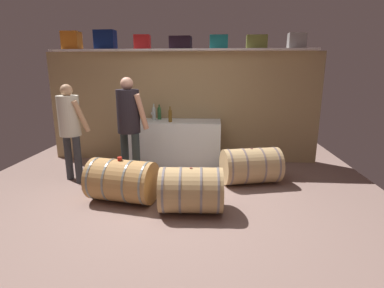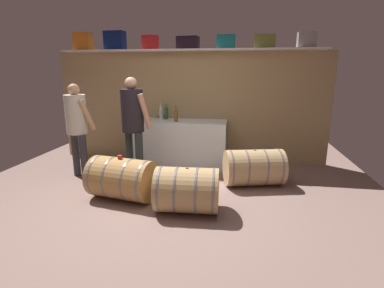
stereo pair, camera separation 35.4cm
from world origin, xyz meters
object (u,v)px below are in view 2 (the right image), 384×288
at_px(wine_glass, 160,113).
at_px(visitor_tasting, 77,121).
at_px(toolcase_navy, 115,41).
at_px(wine_bottle_clear, 161,112).
at_px(toolcase_black, 188,43).
at_px(toolcase_orange, 83,42).
at_px(toolcase_olive, 265,41).
at_px(winemaker_pouring, 133,118).
at_px(wine_barrel_far, 254,167).
at_px(toolcase_teal, 226,42).
at_px(wine_barrel_flank, 187,190).
at_px(work_cabinet, 181,143).
at_px(tasting_cup, 120,157).
at_px(wine_bottle_amber, 176,115).
at_px(wine_barrel_near, 122,178).
at_px(wine_bottle_green, 166,112).
at_px(toolcase_red, 150,43).
at_px(toolcase_grey, 307,40).

distance_m(wine_glass, visitor_tasting, 1.64).
xyz_separation_m(toolcase_navy, wine_bottle_clear, (0.91, -0.14, -1.36)).
bearing_deg(wine_glass, toolcase_black, -0.77).
bearing_deg(toolcase_navy, visitor_tasting, -98.70).
xyz_separation_m(toolcase_orange, toolcase_olive, (3.48, 0.00, -0.05)).
bearing_deg(visitor_tasting, winemaker_pouring, 37.93).
distance_m(toolcase_olive, wine_barrel_far, 2.30).
bearing_deg(toolcase_teal, winemaker_pouring, -138.77).
xyz_separation_m(wine_barrel_far, wine_barrel_flank, (-0.90, -1.09, 0.01)).
distance_m(toolcase_olive, wine_barrel_flank, 3.15).
height_order(work_cabinet, wine_barrel_flank, work_cabinet).
relative_size(wine_barrel_flank, tasting_cup, 13.03).
relative_size(toolcase_teal, wine_barrel_flank, 0.39).
relative_size(wine_bottle_clear, visitor_tasting, 0.19).
xyz_separation_m(wine_bottle_amber, wine_glass, (-0.41, 0.36, -0.03)).
bearing_deg(wine_barrel_near, toolcase_olive, 54.39).
height_order(wine_bottle_clear, wine_barrel_far, wine_bottle_clear).
relative_size(toolcase_teal, wine_bottle_green, 1.14).
xyz_separation_m(wine_barrel_flank, winemaker_pouring, (-1.08, 1.05, 0.75)).
height_order(toolcase_red, toolcase_teal, toolcase_red).
height_order(toolcase_red, wine_bottle_amber, toolcase_red).
bearing_deg(wine_barrel_far, wine_barrel_near, -169.84).
height_order(toolcase_orange, wine_barrel_flank, toolcase_orange).
xyz_separation_m(wine_bottle_clear, wine_bottle_amber, (0.35, -0.22, -0.01)).
height_order(wine_bottle_clear, winemaker_pouring, winemaker_pouring).
relative_size(toolcase_teal, wine_barrel_near, 0.32).
xyz_separation_m(toolcase_olive, toolcase_grey, (0.72, 0.00, 0.02)).
bearing_deg(wine_glass, visitor_tasting, -132.29).
height_order(toolcase_orange, visitor_tasting, toolcase_orange).
height_order(work_cabinet, wine_barrel_near, work_cabinet).
bearing_deg(wine_barrel_far, toolcase_orange, 148.38).
bearing_deg(toolcase_olive, wine_bottle_amber, -164.61).
distance_m(wine_bottle_green, wine_glass, 0.17).
xyz_separation_m(wine_bottle_clear, wine_barrel_far, (1.77, -0.96, -0.72)).
bearing_deg(toolcase_orange, wine_barrel_flank, -43.41).
bearing_deg(winemaker_pouring, wine_glass, 120.77).
bearing_deg(wine_barrel_near, toolcase_teal, 65.99).
height_order(tasting_cup, winemaker_pouring, winemaker_pouring).
height_order(toolcase_olive, winemaker_pouring, toolcase_olive).
xyz_separation_m(toolcase_red, wine_bottle_clear, (0.21, -0.14, -1.31)).
relative_size(toolcase_olive, work_cabinet, 0.21).
height_order(wine_glass, winemaker_pouring, winemaker_pouring).
relative_size(toolcase_navy, toolcase_grey, 1.25).
xyz_separation_m(toolcase_red, visitor_tasting, (-0.95, -1.20, -1.34)).
height_order(toolcase_orange, wine_bottle_clear, toolcase_orange).
bearing_deg(wine_bottle_amber, toolcase_orange, 169.47).
xyz_separation_m(wine_bottle_amber, winemaker_pouring, (-0.55, -0.78, 0.05)).
xyz_separation_m(wine_bottle_amber, wine_barrel_near, (-0.47, -1.57, -0.70)).
xyz_separation_m(wine_bottle_green, wine_barrel_far, (1.68, -1.02, -0.71)).
xyz_separation_m(toolcase_red, toolcase_black, (0.72, 0.00, -0.01)).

